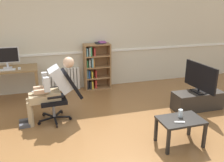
% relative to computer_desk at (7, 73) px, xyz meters
% --- Properties ---
extents(ground_plane, '(18.00, 18.00, 0.00)m').
position_rel_computer_desk_xyz_m(ground_plane, '(1.83, -2.15, -0.65)').
color(ground_plane, brown).
extents(back_wall, '(12.00, 0.13, 2.70)m').
position_rel_computer_desk_xyz_m(back_wall, '(1.83, 0.50, 0.70)').
color(back_wall, beige).
rests_on(back_wall, ground_plane).
extents(computer_desk, '(1.29, 0.63, 0.76)m').
position_rel_computer_desk_xyz_m(computer_desk, '(0.00, 0.00, 0.00)').
color(computer_desk, olive).
rests_on(computer_desk, ground_plane).
extents(imac_monitor, '(0.52, 0.14, 0.45)m').
position_rel_computer_desk_xyz_m(imac_monitor, '(0.03, 0.08, 0.37)').
color(imac_monitor, silver).
rests_on(imac_monitor, computer_desk).
extents(keyboard, '(0.42, 0.12, 0.02)m').
position_rel_computer_desk_xyz_m(keyboard, '(-0.01, -0.14, 0.12)').
color(keyboard, white).
rests_on(keyboard, computer_desk).
extents(computer_mouse, '(0.06, 0.10, 0.03)m').
position_rel_computer_desk_xyz_m(computer_mouse, '(0.28, -0.12, 0.12)').
color(computer_mouse, white).
rests_on(computer_mouse, computer_desk).
extents(bookshelf, '(0.65, 0.29, 1.19)m').
position_rel_computer_desk_xyz_m(bookshelf, '(2.02, 0.29, -0.08)').
color(bookshelf, olive).
rests_on(bookshelf, ground_plane).
extents(radiator, '(0.77, 0.08, 0.55)m').
position_rel_computer_desk_xyz_m(radiator, '(1.25, 0.39, -0.37)').
color(radiator, white).
rests_on(radiator, ground_plane).
extents(office_chair, '(0.85, 0.62, 0.95)m').
position_rel_computer_desk_xyz_m(office_chair, '(1.04, -1.20, -0.13)').
color(office_chair, black).
rests_on(office_chair, ground_plane).
extents(person_seated, '(1.06, 0.41, 1.19)m').
position_rel_computer_desk_xyz_m(person_seated, '(0.86, -1.21, -0.01)').
color(person_seated, tan).
rests_on(person_seated, ground_plane).
extents(tv_stand, '(1.03, 0.41, 0.37)m').
position_rel_computer_desk_xyz_m(tv_stand, '(3.76, -1.53, -0.47)').
color(tv_stand, '#2D2823').
rests_on(tv_stand, ground_plane).
extents(tv_screen, '(0.22, 0.90, 0.59)m').
position_rel_computer_desk_xyz_m(tv_screen, '(3.76, -1.53, 0.03)').
color(tv_screen, black).
rests_on(tv_screen, tv_stand).
extents(coffee_table, '(0.67, 0.45, 0.43)m').
position_rel_computer_desk_xyz_m(coffee_table, '(2.69, -2.60, -0.28)').
color(coffee_table, black).
rests_on(coffee_table, ground_plane).
extents(drinking_glass, '(0.07, 0.07, 0.12)m').
position_rel_computer_desk_xyz_m(drinking_glass, '(2.72, -2.52, -0.16)').
color(drinking_glass, silver).
rests_on(drinking_glass, coffee_table).
extents(spare_remote, '(0.15, 0.08, 0.02)m').
position_rel_computer_desk_xyz_m(spare_remote, '(2.60, -2.70, -0.21)').
color(spare_remote, white).
rests_on(spare_remote, coffee_table).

